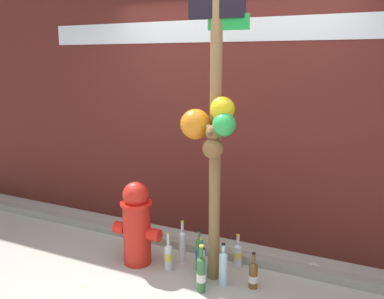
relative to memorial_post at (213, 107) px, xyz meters
name	(u,v)px	position (x,y,z in m)	size (l,w,h in m)	color
building_wall	(233,55)	(-0.20, 0.96, 0.42)	(10.00, 0.21, 3.89)	#561E19
curb_strip	(210,250)	(-0.20, 0.45, -1.49)	(8.00, 0.12, 0.08)	gray
memorial_post	(213,107)	(0.00, 0.00, 0.00)	(0.54, 0.30, 2.57)	olive
fire_hydrant	(137,223)	(-0.75, -0.01, -1.12)	(0.49, 0.30, 0.80)	red
bottle_0	(203,270)	(-0.03, -0.09, -1.40)	(0.06, 0.06, 0.33)	#93CCE0
bottle_1	(201,273)	(0.00, -0.20, -1.36)	(0.08, 0.08, 0.41)	#337038
bottle_2	(182,245)	(-0.38, 0.18, -1.35)	(0.06, 0.06, 0.42)	silver
bottle_3	(168,256)	(-0.43, 0.00, -1.39)	(0.08, 0.08, 0.36)	silver
bottle_4	(223,268)	(0.13, -0.04, -1.36)	(0.07, 0.07, 0.39)	#B2DBEA
bottle_5	(253,275)	(0.37, 0.04, -1.41)	(0.08, 0.08, 0.32)	brown
bottle_6	(201,260)	(-0.10, 0.02, -1.37)	(0.07, 0.07, 0.37)	#337038
bottle_7	(199,253)	(-0.17, 0.11, -1.36)	(0.06, 0.06, 0.40)	#337038
bottle_8	(211,257)	(-0.05, 0.12, -1.38)	(0.06, 0.06, 0.39)	#B2DBEA
bottle_9	(238,254)	(0.13, 0.33, -1.40)	(0.08, 0.08, 0.32)	silver
litter_1	(84,282)	(-0.97, -0.53, -1.52)	(0.09, 0.05, 0.01)	silver
litter_2	(312,265)	(0.76, 0.65, -1.52)	(0.12, 0.08, 0.01)	silver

